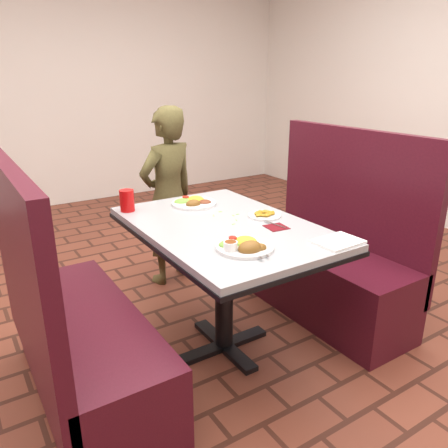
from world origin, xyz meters
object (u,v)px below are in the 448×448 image
at_px(booth_bench_right, 328,264).
at_px(red_tumbler, 127,201).
at_px(booth_bench_left, 77,342).
at_px(far_dinner_plate, 193,201).
at_px(plantain_plate, 264,215).
at_px(dining_table, 224,241).
at_px(near_dinner_plate, 244,243).
at_px(diner_person, 168,197).

distance_m(booth_bench_right, red_tumbler, 1.33).
relative_size(booth_bench_left, far_dinner_plate, 4.55).
height_order(booth_bench_left, plantain_plate, booth_bench_left).
bearing_deg(dining_table, near_dinner_plate, -108.13).
xyz_separation_m(dining_table, far_dinner_plate, (0.04, 0.40, 0.12)).
bearing_deg(red_tumbler, plantain_plate, -40.50).
relative_size(diner_person, far_dinner_plate, 4.87).
relative_size(dining_table, booth_bench_left, 1.01).
bearing_deg(diner_person, plantain_plate, 81.91).
bearing_deg(diner_person, booth_bench_left, 31.80).
bearing_deg(booth_bench_left, red_tumbler, 46.52).
relative_size(dining_table, near_dinner_plate, 4.66).
bearing_deg(plantain_plate, booth_bench_left, 179.14).
bearing_deg(diner_person, far_dinner_plate, 65.32).
distance_m(dining_table, booth_bench_right, 0.86).
relative_size(dining_table, diner_person, 0.94).
distance_m(dining_table, diner_person, 0.99).
height_order(far_dinner_plate, plantain_plate, far_dinner_plate).
relative_size(booth_bench_left, red_tumbler, 9.85).
xyz_separation_m(plantain_plate, red_tumbler, (-0.59, 0.50, 0.05)).
distance_m(diner_person, near_dinner_plate, 1.34).
xyz_separation_m(booth_bench_left, diner_person, (0.95, 0.97, 0.31)).
bearing_deg(red_tumbler, near_dinner_plate, -74.61).
height_order(diner_person, plantain_plate, diner_person).
bearing_deg(booth_bench_left, plantain_plate, -0.86).
height_order(plantain_plate, red_tumbler, red_tumbler).
height_order(diner_person, red_tumbler, diner_person).
xyz_separation_m(booth_bench_left, far_dinner_plate, (0.84, 0.40, 0.44)).
bearing_deg(booth_bench_right, dining_table, 180.00).
relative_size(far_dinner_plate, red_tumbler, 2.17).
xyz_separation_m(dining_table, red_tumbler, (-0.34, 0.49, 0.16)).
height_order(far_dinner_plate, red_tumbler, red_tumbler).
relative_size(near_dinner_plate, plantain_plate, 1.45).
xyz_separation_m(far_dinner_plate, red_tumbler, (-0.38, 0.09, 0.04)).
distance_m(diner_person, plantain_plate, 1.00).
height_order(booth_bench_right, plantain_plate, booth_bench_right).
bearing_deg(dining_table, red_tumbler, 124.68).
xyz_separation_m(near_dinner_plate, plantain_plate, (0.36, 0.32, -0.02)).
bearing_deg(far_dinner_plate, plantain_plate, -62.92).
relative_size(dining_table, plantain_plate, 6.77).
bearing_deg(near_dinner_plate, booth_bench_left, 153.94).
distance_m(dining_table, far_dinner_plate, 0.42).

